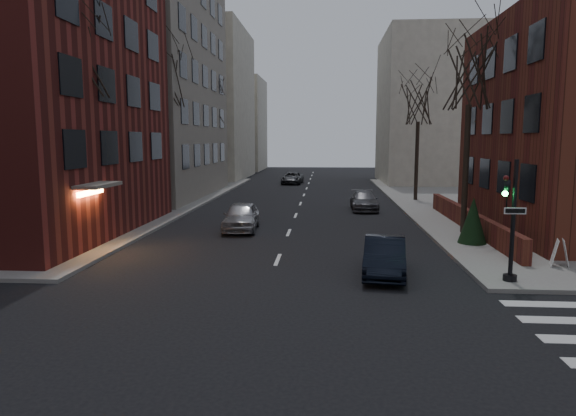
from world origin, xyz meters
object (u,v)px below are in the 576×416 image
at_px(sandwich_board, 560,253).
at_px(tree_right_a, 470,72).
at_px(tree_left_a, 78,53).
at_px(car_lane_silver, 241,216).
at_px(streetlamp_near, 156,149).
at_px(car_lane_far, 292,178).
at_px(tree_left_b, 165,76).
at_px(parked_sedan, 385,256).
at_px(evergreen_shrub, 473,220).
at_px(car_lane_gray, 364,201).
at_px(streetlamp_far, 223,145).
at_px(tree_right_b, 419,102).
at_px(tree_left_c, 212,104).
at_px(traffic_signal, 511,228).

bearing_deg(sandwich_board, tree_right_a, 120.91).
height_order(tree_left_a, car_lane_silver, tree_left_a).
relative_size(tree_left_a, streetlamp_near, 1.63).
height_order(car_lane_silver, car_lane_far, car_lane_silver).
distance_m(tree_left_b, parked_sedan, 22.09).
bearing_deg(car_lane_far, evergreen_shrub, -68.90).
bearing_deg(car_lane_gray, car_lane_silver, -130.88).
bearing_deg(streetlamp_far, tree_right_a, -54.69).
height_order(tree_right_b, car_lane_far, tree_right_b).
distance_m(tree_right_b, streetlamp_near, 20.01).
bearing_deg(car_lane_gray, evergreen_shrub, -71.53).
bearing_deg(car_lane_silver, tree_right_b, 46.86).
relative_size(sandwich_board, evergreen_shrub, 0.48).
xyz_separation_m(streetlamp_far, sandwich_board, (18.70, -30.87, -3.58)).
height_order(car_lane_gray, sandwich_board, car_lane_gray).
height_order(tree_right_b, car_lane_gray, tree_right_b).
xyz_separation_m(tree_left_b, evergreen_shrub, (17.28, -10.77, -7.72)).
bearing_deg(tree_left_a, car_lane_far, 77.94).
height_order(tree_left_b, tree_left_c, tree_left_b).
distance_m(tree_right_a, streetlamp_near, 17.87).
bearing_deg(streetlamp_far, parked_sedan, -69.13).
bearing_deg(tree_left_c, evergreen_shrub, -55.09).
relative_size(tree_left_c, car_lane_gray, 2.24).
distance_m(tree_left_b, tree_right_b, 18.64).
relative_size(traffic_signal, tree_left_c, 0.41).
bearing_deg(tree_right_b, tree_left_b, -161.18).
distance_m(car_lane_silver, sandwich_board, 15.05).
distance_m(tree_left_b, sandwich_board, 25.72).
relative_size(parked_sedan, car_lane_far, 0.90).
height_order(tree_right_a, streetlamp_near, tree_right_a).
xyz_separation_m(tree_left_a, tree_left_c, (0.00, 26.00, -0.44)).
relative_size(tree_left_c, parked_sedan, 2.40).
height_order(tree_left_c, parked_sedan, tree_left_c).
bearing_deg(tree_left_c, streetlamp_near, -88.09).
bearing_deg(tree_right_b, streetlamp_far, 149.53).
height_order(streetlamp_far, car_lane_silver, streetlamp_far).
distance_m(tree_left_b, tree_right_a, 19.35).
xyz_separation_m(traffic_signal, streetlamp_near, (-16.14, 13.01, 2.33)).
xyz_separation_m(tree_left_a, car_lane_silver, (6.23, 4.60, -7.73)).
height_order(tree_right_a, streetlamp_far, tree_right_a).
bearing_deg(tree_right_b, streetlamp_near, -149.53).
height_order(streetlamp_near, evergreen_shrub, streetlamp_near).
bearing_deg(tree_right_b, tree_right_a, -90.00).
distance_m(tree_left_c, car_lane_far, 12.41).
height_order(tree_left_c, car_lane_far, tree_left_c).
distance_m(streetlamp_near, evergreen_shrub, 18.26).
bearing_deg(streetlamp_near, parked_sedan, -44.53).
bearing_deg(tree_right_b, tree_left_a, -134.36).
relative_size(streetlamp_far, sandwich_board, 6.22).
distance_m(tree_right_a, tree_right_b, 14.01).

